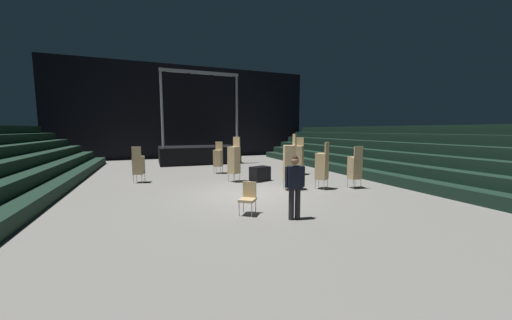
% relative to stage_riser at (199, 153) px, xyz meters
% --- Properties ---
extents(ground_plane, '(22.00, 30.00, 0.10)m').
position_rel_stage_riser_xyz_m(ground_plane, '(0.00, -10.81, -0.75)').
color(ground_plane, slate).
extents(arena_end_wall, '(22.00, 0.30, 8.00)m').
position_rel_stage_riser_xyz_m(arena_end_wall, '(0.00, 4.19, 3.30)').
color(arena_end_wall, black).
rests_on(arena_end_wall, ground_plane).
extents(bleacher_bank_right, '(4.50, 24.00, 2.70)m').
position_rel_stage_riser_xyz_m(bleacher_bank_right, '(8.75, -9.81, 0.65)').
color(bleacher_bank_right, black).
rests_on(bleacher_bank_right, ground_plane).
extents(stage_riser, '(5.64, 3.46, 6.44)m').
position_rel_stage_riser_xyz_m(stage_riser, '(0.00, 0.00, 0.00)').
color(stage_riser, black).
rests_on(stage_riser, ground_plane).
extents(man_with_tie, '(0.57, 0.30, 1.77)m').
position_rel_stage_riser_xyz_m(man_with_tie, '(0.26, -14.06, 0.31)').
color(man_with_tie, black).
rests_on(man_with_tie, ground_plane).
extents(chair_stack_front_left, '(0.60, 0.60, 2.14)m').
position_rel_stage_riser_xyz_m(chair_stack_front_left, '(0.30, -8.20, 0.37)').
color(chair_stack_front_left, '#B2B5BA').
rests_on(chair_stack_front_left, ground_plane).
extents(chair_stack_front_right, '(0.56, 0.56, 1.71)m').
position_rel_stage_riser_xyz_m(chair_stack_front_right, '(-3.92, -6.81, 0.16)').
color(chair_stack_front_right, '#B2B5BA').
rests_on(chair_stack_front_right, ground_plane).
extents(chair_stack_mid_left, '(0.47, 0.47, 1.79)m').
position_rel_stage_riser_xyz_m(chair_stack_mid_left, '(4.64, -11.44, 0.20)').
color(chair_stack_mid_left, '#B2B5BA').
rests_on(chair_stack_mid_left, ground_plane).
extents(chair_stack_mid_right, '(0.55, 0.55, 2.31)m').
position_rel_stage_riser_xyz_m(chair_stack_mid_right, '(1.89, -10.74, 0.45)').
color(chair_stack_mid_right, '#B2B5BA').
rests_on(chair_stack_mid_right, ground_plane).
extents(chair_stack_mid_centre, '(0.61, 0.61, 1.96)m').
position_rel_stage_riser_xyz_m(chair_stack_mid_centre, '(3.26, -11.06, 0.28)').
color(chair_stack_mid_centre, '#B2B5BA').
rests_on(chair_stack_mid_centre, ground_plane).
extents(chair_stack_rear_left, '(0.61, 0.61, 1.79)m').
position_rel_stage_riser_xyz_m(chair_stack_rear_left, '(0.18, -5.48, 0.20)').
color(chair_stack_rear_left, '#B2B5BA').
rests_on(chair_stack_rear_left, ground_plane).
extents(chair_stack_rear_right, '(0.62, 0.62, 2.05)m').
position_rel_stage_riser_xyz_m(chair_stack_rear_right, '(4.25, -7.50, 0.33)').
color(chair_stack_rear_right, '#B2B5BA').
rests_on(chair_stack_rear_right, ground_plane).
extents(equipment_road_case, '(1.04, 0.86, 0.70)m').
position_rel_stage_riser_xyz_m(equipment_road_case, '(1.52, -8.47, -0.35)').
color(equipment_road_case, black).
rests_on(equipment_road_case, ground_plane).
extents(loose_chair_near_man, '(0.62, 0.62, 0.95)m').
position_rel_stage_riser_xyz_m(loose_chair_near_man, '(-0.76, -13.15, -0.17)').
color(loose_chair_near_man, '#B2B5BA').
rests_on(loose_chair_near_man, ground_plane).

